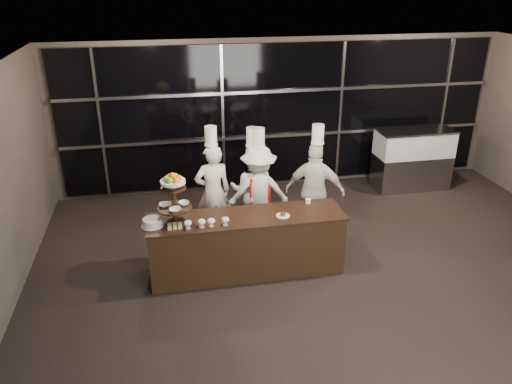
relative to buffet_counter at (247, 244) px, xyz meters
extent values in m
plane|color=black|center=(1.29, -1.80, -0.47)|extent=(10.00, 10.00, 0.00)
plane|color=black|center=(1.29, -1.80, 2.53)|extent=(10.00, 10.00, 0.00)
plane|color=#473F38|center=(1.29, 3.20, 1.03)|extent=(9.00, 0.00, 9.00)
cube|color=black|center=(1.29, 3.14, 1.03)|extent=(8.60, 0.04, 2.80)
cube|color=#A5A5AA|center=(1.29, 3.09, 0.63)|extent=(8.60, 0.06, 0.06)
cube|color=#A5A5AA|center=(1.29, 3.09, 1.53)|extent=(8.60, 0.06, 0.06)
cube|color=#A5A5AA|center=(-2.21, 3.11, 1.03)|extent=(0.05, 0.05, 2.80)
cube|color=#A5A5AA|center=(0.09, 3.11, 1.03)|extent=(0.05, 0.05, 2.80)
cube|color=#A5A5AA|center=(2.49, 3.11, 1.03)|extent=(0.05, 0.05, 2.80)
cube|color=#A5A5AA|center=(4.79, 3.11, 1.03)|extent=(0.05, 0.05, 2.80)
cube|color=black|center=(0.00, 0.00, -0.02)|extent=(2.80, 0.70, 0.90)
cube|color=black|center=(0.00, 0.00, 0.44)|extent=(2.84, 0.74, 0.03)
cylinder|color=black|center=(-1.00, 0.00, 0.47)|extent=(0.24, 0.24, 0.03)
cylinder|color=black|center=(-1.00, 0.00, 0.80)|extent=(0.06, 0.06, 0.70)
cylinder|color=black|center=(-1.00, 0.00, 0.67)|extent=(0.48, 0.48, 0.02)
cylinder|color=black|center=(-1.00, 0.00, 0.97)|extent=(0.34, 0.34, 0.02)
cylinder|color=white|center=(-1.00, 0.00, 1.02)|extent=(0.10, 0.10, 0.06)
cylinder|color=white|center=(-1.00, 0.00, 1.07)|extent=(0.34, 0.34, 0.04)
sphere|color=orange|center=(-0.92, 0.00, 1.11)|extent=(0.09, 0.09, 0.09)
sphere|color=#60AE2C|center=(-0.96, 0.07, 1.11)|extent=(0.09, 0.09, 0.09)
sphere|color=#FF5515|center=(-1.04, 0.07, 1.11)|extent=(0.09, 0.09, 0.09)
sphere|color=gold|center=(-1.08, 0.00, 1.11)|extent=(0.09, 0.09, 0.09)
sphere|color=#64AC2C|center=(-1.04, -0.07, 1.11)|extent=(0.09, 0.09, 0.09)
sphere|color=orange|center=(-0.96, -0.07, 1.11)|extent=(0.09, 0.09, 0.09)
sphere|color=orange|center=(-1.00, 0.00, 1.15)|extent=(0.09, 0.09, 0.09)
imported|color=white|center=(-1.13, 0.06, 0.71)|extent=(0.16, 0.16, 0.04)
imported|color=white|center=(-0.87, 0.06, 0.71)|extent=(0.15, 0.15, 0.05)
imported|color=white|center=(-1.00, -0.12, 0.71)|extent=(0.16, 0.16, 0.04)
cylinder|color=silver|center=(-0.85, -0.22, 0.46)|extent=(0.07, 0.07, 0.01)
cylinder|color=silver|center=(-0.85, -0.22, 0.49)|extent=(0.02, 0.02, 0.05)
ellipsoid|color=silver|center=(-0.85, -0.22, 0.54)|extent=(0.11, 0.11, 0.08)
ellipsoid|color=green|center=(-0.85, -0.22, 0.54)|extent=(0.08, 0.08, 0.05)
cylinder|color=silver|center=(-0.66, -0.22, 0.46)|extent=(0.07, 0.07, 0.01)
cylinder|color=silver|center=(-0.66, -0.22, 0.49)|extent=(0.02, 0.02, 0.05)
ellipsoid|color=silver|center=(-0.66, -0.22, 0.54)|extent=(0.11, 0.11, 0.08)
ellipsoid|color=#B62D1D|center=(-0.66, -0.22, 0.54)|extent=(0.08, 0.08, 0.05)
cylinder|color=silver|center=(-0.53, -0.22, 0.46)|extent=(0.07, 0.07, 0.01)
cylinder|color=silver|center=(-0.53, -0.22, 0.49)|extent=(0.02, 0.02, 0.05)
ellipsoid|color=silver|center=(-0.53, -0.22, 0.54)|extent=(0.11, 0.11, 0.08)
ellipsoid|color=beige|center=(-0.53, -0.22, 0.54)|extent=(0.08, 0.08, 0.05)
cylinder|color=silver|center=(-0.33, -0.22, 0.46)|extent=(0.07, 0.07, 0.01)
cylinder|color=silver|center=(-0.33, -0.22, 0.49)|extent=(0.02, 0.02, 0.05)
ellipsoid|color=silver|center=(-0.33, -0.22, 0.54)|extent=(0.11, 0.11, 0.08)
ellipsoid|color=#50360F|center=(-0.33, -0.22, 0.54)|extent=(0.08, 0.08, 0.05)
cylinder|color=white|center=(-1.32, -0.05, 0.46)|extent=(0.30, 0.30, 0.01)
cylinder|color=silver|center=(-1.32, -0.05, 0.51)|extent=(0.26, 0.26, 0.10)
cube|color=#D3B867|center=(-1.09, -0.20, 0.48)|extent=(0.05, 0.06, 0.05)
cube|color=#D3B867|center=(-1.02, -0.20, 0.48)|extent=(0.05, 0.06, 0.05)
cube|color=#D3B867|center=(-0.95, -0.20, 0.48)|extent=(0.05, 0.06, 0.05)
cube|color=#D3B867|center=(-1.09, -0.13, 0.48)|extent=(0.05, 0.06, 0.05)
cube|color=#D3B867|center=(-1.02, -0.13, 0.48)|extent=(0.05, 0.06, 0.05)
cube|color=#D3B867|center=(-0.95, -0.13, 0.48)|extent=(0.05, 0.06, 0.05)
cylinder|color=white|center=(0.51, -0.10, 0.46)|extent=(0.20, 0.20, 0.01)
cylinder|color=#4C2814|center=(0.51, -0.10, 0.49)|extent=(0.08, 0.08, 0.04)
cylinder|color=white|center=(0.99, 0.25, 0.49)|extent=(0.08, 0.08, 0.07)
cube|color=#A5A5AA|center=(3.89, 2.50, -0.12)|extent=(1.51, 0.65, 0.70)
cube|color=silver|center=(3.89, 2.50, 0.48)|extent=(1.51, 0.65, 0.50)
cube|color=#FFC67F|center=(3.89, 2.50, 0.48)|extent=(1.40, 0.54, 0.40)
cube|color=#A5A5AA|center=(3.89, 2.50, 0.75)|extent=(1.53, 0.67, 0.04)
imported|color=white|center=(-0.35, 1.16, 0.35)|extent=(0.64, 0.46, 1.63)
cylinder|color=white|center=(-0.35, 1.16, 1.32)|extent=(0.19, 0.19, 0.30)
cylinder|color=white|center=(-0.35, 1.16, 1.17)|extent=(0.21, 0.21, 0.03)
imported|color=silver|center=(0.32, 1.21, 0.31)|extent=(0.90, 0.79, 1.56)
cylinder|color=white|center=(0.32, 1.21, 1.25)|extent=(0.19, 0.19, 0.30)
cylinder|color=white|center=(0.32, 1.21, 1.10)|extent=(0.21, 0.21, 0.03)
imported|color=white|center=(0.40, 1.08, 0.33)|extent=(1.07, 0.67, 1.59)
cylinder|color=white|center=(0.40, 1.08, 1.27)|extent=(0.19, 0.19, 0.30)
cylinder|color=white|center=(0.40, 1.08, 1.13)|extent=(0.21, 0.21, 0.03)
cube|color=#AA160D|center=(0.40, 0.96, 0.33)|extent=(0.34, 0.03, 0.59)
imported|color=white|center=(1.29, 0.86, 0.36)|extent=(1.05, 0.75, 1.65)
cylinder|color=white|center=(1.29, 0.86, 1.34)|extent=(0.19, 0.19, 0.30)
cylinder|color=white|center=(1.29, 0.86, 1.19)|extent=(0.21, 0.21, 0.03)
camera|label=1|loc=(-1.09, -6.28, 3.65)|focal=35.00mm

